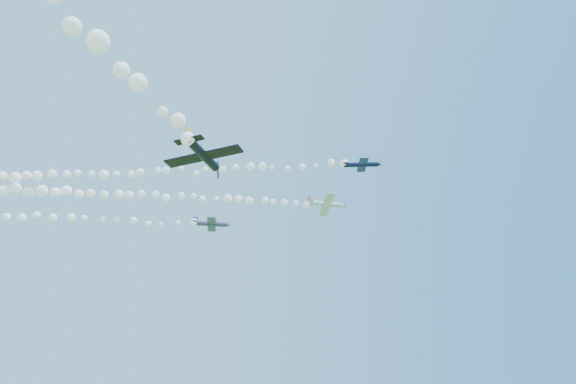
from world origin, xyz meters
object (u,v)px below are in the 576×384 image
object	(u,v)px
plane_navy	(362,165)
plane_black	(203,155)
plane_grey	(211,224)
plane_white	(327,204)

from	to	relation	value
plane_navy	plane_black	world-z (taller)	plane_navy
plane_grey	plane_black	distance (m)	38.94
plane_white	plane_black	bearing A→B (deg)	-118.42
plane_white	plane_black	xyz separation A→B (m)	(-29.11, -35.33, -12.58)
plane_grey	plane_black	bearing A→B (deg)	-90.11
plane_navy	plane_grey	xyz separation A→B (m)	(-22.63, 16.09, -7.90)
plane_white	plane_black	size ratio (longest dim) A/B	1.06
plane_grey	plane_white	bearing A→B (deg)	4.83
plane_navy	plane_black	bearing A→B (deg)	-121.69
plane_grey	plane_navy	bearing A→B (deg)	-24.50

